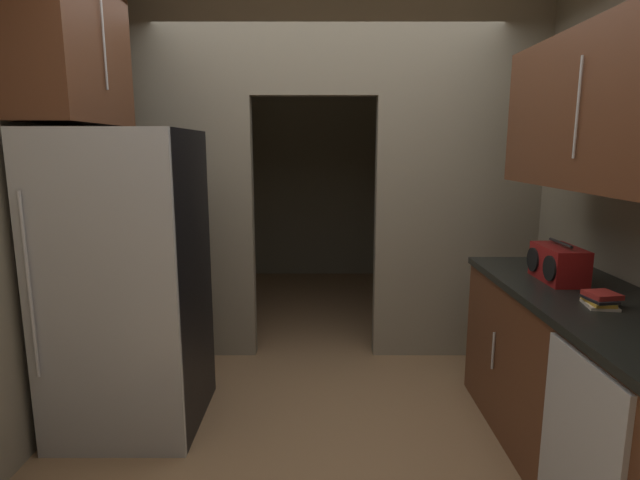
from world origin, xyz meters
TOP-DOWN VIEW (x-y plane):
  - ground at (0.00, 0.00)m, footprint 20.00×20.00m
  - kitchen_partition at (0.03, 1.31)m, footprint 3.21×0.12m
  - adjoining_room_shell at (0.00, 3.11)m, footprint 3.21×2.66m
  - refrigerator at (-1.16, 0.30)m, footprint 0.79×0.80m
  - lower_cabinet_run at (1.27, -0.22)m, footprint 0.68×1.92m
  - dishwasher at (0.94, -0.75)m, footprint 0.02×0.56m
  - upper_cabinet_counterside at (1.27, -0.22)m, footprint 0.36×1.73m
  - upper_cabinet_fridgeside at (-1.42, 0.40)m, footprint 0.36×0.87m
  - boombox at (1.23, 0.14)m, footprint 0.19×0.35m
  - book_stack at (1.23, -0.30)m, footprint 0.16×0.17m

SIDE VIEW (x-z plane):
  - ground at x=0.00m, z-range 0.00..0.00m
  - dishwasher at x=0.94m, z-range 0.00..0.85m
  - lower_cabinet_run at x=1.27m, z-range 0.00..0.91m
  - refrigerator at x=-1.16m, z-range 0.00..1.73m
  - book_stack at x=1.23m, z-range 0.91..0.98m
  - boombox at x=1.23m, z-range 0.90..1.12m
  - adjoining_room_shell at x=0.00m, z-range 0.00..2.72m
  - kitchen_partition at x=0.03m, z-range 0.10..2.81m
  - upper_cabinet_counterside at x=1.27m, z-range 1.43..2.17m
  - upper_cabinet_fridgeside at x=-1.42m, z-range 1.76..2.70m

